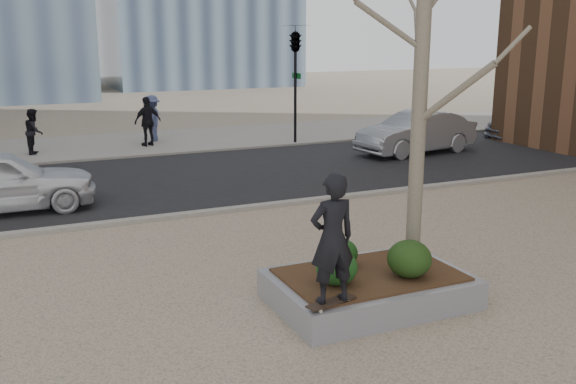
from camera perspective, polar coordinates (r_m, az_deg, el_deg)
name	(u,v)px	position (r m, az deg, el deg)	size (l,w,h in m)	color
ground	(312,313)	(9.89, 2.17, -10.72)	(120.00, 120.00, 0.00)	tan
street	(159,181)	(18.94, -11.41, 0.99)	(60.00, 8.00, 0.02)	black
far_sidewalk	(117,144)	(25.70, -14.99, 4.10)	(60.00, 6.00, 0.02)	gray
planter	(369,289)	(10.25, 7.24, -8.55)	(3.00, 2.00, 0.45)	gray
planter_mulch	(370,274)	(10.17, 7.29, -7.27)	(2.70, 1.70, 0.04)	#382314
sycamore_tree	(422,56)	(10.31, 11.81, 11.76)	(2.80, 2.80, 6.60)	gray
shrub_left	(337,267)	(9.59, 4.35, -6.69)	(0.62, 0.62, 0.53)	#133E15
shrub_middle	(341,253)	(10.30, 4.72, -5.44)	(0.54, 0.54, 0.46)	#173912
shrub_right	(409,259)	(10.01, 10.73, -5.85)	(0.68, 0.68, 0.58)	#1A3812
skateboard	(331,304)	(9.02, 3.86, -9.87)	(0.78, 0.20, 0.07)	black
skateboarder	(332,239)	(8.69, 3.96, -4.16)	(0.66, 0.43, 1.81)	black
car_silver	(416,133)	(23.25, 11.33, 5.21)	(1.57, 4.51, 1.48)	#95979D
car_third	(536,122)	(28.39, 21.17, 5.81)	(1.75, 4.30, 1.25)	slate
pedestrian_a	(34,131)	(24.38, -21.64, 5.04)	(0.78, 0.60, 1.60)	black
pedestrian_b	(152,118)	(26.02, -11.96, 6.44)	(1.17, 0.67, 1.82)	#434E79
pedestrian_c	(148,121)	(24.90, -12.36, 6.15)	(1.09, 0.45, 1.86)	black
traffic_light_far	(295,85)	(25.05, 0.65, 9.49)	(0.60, 2.48, 4.50)	black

